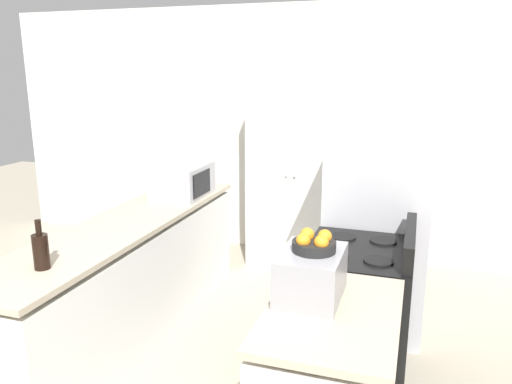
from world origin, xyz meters
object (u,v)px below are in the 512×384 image
(wine_bottle, at_px, (41,250))
(toaster_oven, at_px, (311,274))
(fruit_bowl, at_px, (314,243))
(pantry_cabinet, at_px, (298,170))
(stove, at_px, (356,314))
(refrigerator, at_px, (378,223))
(microwave, at_px, (183,181))

(wine_bottle, bearing_deg, toaster_oven, 4.65)
(wine_bottle, bearing_deg, fruit_bowl, 5.22)
(pantry_cabinet, xyz_separation_m, fruit_bowl, (0.70, -2.57, 0.19))
(wine_bottle, bearing_deg, stove, 27.82)
(pantry_cabinet, height_order, refrigerator, pantry_cabinet)
(pantry_cabinet, xyz_separation_m, toaster_oven, (0.69, -2.59, 0.03))
(pantry_cabinet, bearing_deg, refrigerator, -50.46)
(microwave, xyz_separation_m, toaster_oven, (1.45, -1.57, -0.02))
(stove, distance_m, wine_bottle, 1.91)
(refrigerator, height_order, wine_bottle, refrigerator)
(pantry_cabinet, distance_m, wine_bottle, 2.82)
(microwave, height_order, wine_bottle, wine_bottle)
(pantry_cabinet, distance_m, microwave, 1.28)
(stove, bearing_deg, refrigerator, 86.62)
(microwave, relative_size, wine_bottle, 1.89)
(stove, relative_size, wine_bottle, 3.74)
(stove, distance_m, fruit_bowl, 1.02)
(pantry_cabinet, relative_size, microwave, 3.67)
(pantry_cabinet, distance_m, refrigerator, 1.39)
(microwave, xyz_separation_m, fruit_bowl, (1.46, -1.55, 0.13))
(pantry_cabinet, bearing_deg, toaster_oven, -75.12)
(stove, bearing_deg, pantry_cabinet, 114.29)
(toaster_oven, height_order, fruit_bowl, fruit_bowl)
(refrigerator, bearing_deg, fruit_bowl, -97.06)
(wine_bottle, relative_size, fruit_bowl, 1.34)
(fruit_bowl, bearing_deg, toaster_oven, -117.24)
(stove, distance_m, refrigerator, 0.87)
(stove, relative_size, fruit_bowl, 5.03)
(pantry_cabinet, distance_m, toaster_oven, 2.68)
(toaster_oven, xyz_separation_m, fruit_bowl, (0.01, 0.02, 0.15))
(refrigerator, xyz_separation_m, fruit_bowl, (-0.19, -1.50, 0.33))
(pantry_cabinet, xyz_separation_m, refrigerator, (0.88, -1.07, -0.14))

